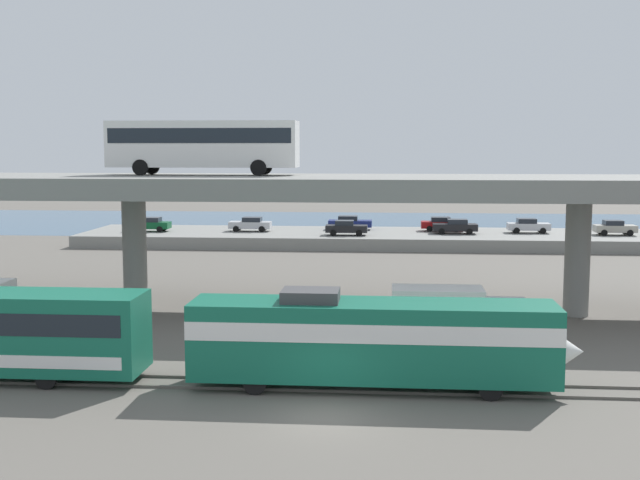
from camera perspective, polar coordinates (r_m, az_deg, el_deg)
The scene contains 17 objects.
ground_plane at distance 31.26m, azimuth 0.40°, elevation -12.38°, with size 260.00×260.00×0.00m, color #605B54.
rail_strip_near at distance 34.31m, azimuth 0.82°, elevation -10.53°, with size 110.00×0.12×0.12m, color #59544C.
rail_strip_far at distance 35.77m, azimuth 1.00°, elevation -9.81°, with size 110.00×0.12×0.12m, color #59544C.
train_locomotive at distance 34.41m, azimuth 4.97°, elevation -6.83°, with size 16.33×3.04×4.18m.
highway_overpass at distance 49.60m, azimuth 2.20°, elevation 3.51°, with size 96.00×10.07×8.35m.
transit_bus_on_overpass at distance 52.31m, azimuth -8.20°, elevation 6.78°, with size 12.00×2.68×3.40m.
service_truck_east at distance 41.96m, azimuth 9.42°, elevation -5.23°, with size 6.80×2.46×3.04m.
pier_parking_lot at distance 85.04m, azimuth 3.28°, elevation 0.12°, with size 59.07×12.52×1.24m, color gray.
parked_car_0 at distance 84.60m, azimuth 9.46°, elevation 0.96°, with size 4.52×1.95×1.50m.
parked_car_1 at distance 87.54m, azimuth 2.10°, elevation 1.23°, with size 4.65×1.96×1.50m.
parked_car_2 at distance 82.05m, azimuth 1.84°, elevation 0.87°, with size 4.18×1.88×1.50m.
parked_car_3 at distance 86.21m, azimuth -4.89°, elevation 1.13°, with size 4.40×1.89×1.50m.
parked_car_4 at distance 87.02m, azimuth 8.56°, elevation 1.13°, with size 4.54×1.88×1.50m.
parked_car_5 at distance 87.57m, azimuth -11.84°, elevation 1.10°, with size 4.34×1.86×1.50m.
parked_car_6 at distance 86.92m, azimuth 14.37°, elevation 0.99°, with size 4.30×1.88×1.50m.
parked_car_7 at distance 87.33m, azimuth 19.93°, elevation 0.83°, with size 4.07×1.91×1.50m.
harbor_water at distance 107.98m, azimuth 3.62°, elevation 1.16°, with size 140.00×36.00×0.01m, color #385B7A.
Camera 1 is at (2.29, -29.48, 10.15)m, focal length 45.69 mm.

